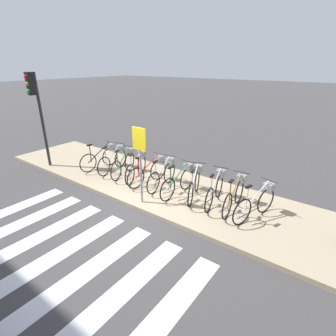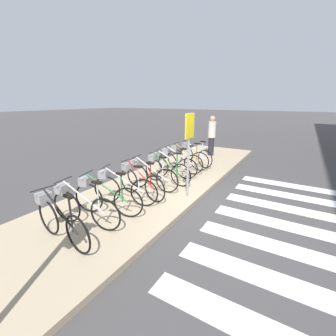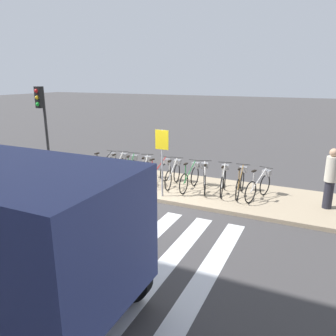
{
  "view_description": "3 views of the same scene",
  "coord_description": "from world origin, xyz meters",
  "px_view_note": "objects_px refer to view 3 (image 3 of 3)",
  "views": [
    {
      "loc": [
        4.54,
        -4.52,
        3.78
      ],
      "look_at": [
        0.53,
        0.91,
        1.07
      ],
      "focal_mm": 28.0,
      "sensor_mm": 36.0,
      "label": 1
    },
    {
      "loc": [
        -4.91,
        -2.09,
        2.55
      ],
      "look_at": [
        0.17,
        0.96,
        0.77
      ],
      "focal_mm": 24.0,
      "sensor_mm": 36.0,
      "label": 2
    },
    {
      "loc": [
        4.43,
        -8.62,
        3.82
      ],
      "look_at": [
        0.02,
        0.83,
        0.92
      ],
      "focal_mm": 35.0,
      "sensor_mm": 36.0,
      "label": 3
    }
  ],
  "objects_px": {
    "parked_bicycle_2": "(132,168)",
    "sign_post": "(162,152)",
    "parked_bicycle_5": "(174,173)",
    "pedestrian": "(331,177)",
    "parked_bicycle_6": "(191,176)",
    "parked_bicycle_1": "(119,166)",
    "parked_bicycle_7": "(205,177)",
    "traffic_light": "(42,113)",
    "parked_bicycle_0": "(106,165)",
    "parked_bicycle_3": "(146,170)",
    "parked_bicycle_9": "(241,182)",
    "parked_bicycle_10": "(260,185)",
    "parked_bicycle_8": "(223,179)",
    "parked_bicycle_4": "(160,172)"
  },
  "relations": [
    {
      "from": "parked_bicycle_5",
      "to": "pedestrian",
      "type": "height_order",
      "value": "pedestrian"
    },
    {
      "from": "parked_bicycle_3",
      "to": "parked_bicycle_10",
      "type": "relative_size",
      "value": 0.99
    },
    {
      "from": "parked_bicycle_4",
      "to": "parked_bicycle_7",
      "type": "xyz_separation_m",
      "value": [
        1.67,
        0.05,
        0.0
      ]
    },
    {
      "from": "parked_bicycle_0",
      "to": "parked_bicycle_4",
      "type": "distance_m",
      "value": 2.3
    },
    {
      "from": "parked_bicycle_5",
      "to": "parked_bicycle_10",
      "type": "xyz_separation_m",
      "value": [
        2.97,
        -0.02,
        0.0
      ]
    },
    {
      "from": "parked_bicycle_2",
      "to": "parked_bicycle_3",
      "type": "relative_size",
      "value": 1.01
    },
    {
      "from": "parked_bicycle_0",
      "to": "traffic_light",
      "type": "distance_m",
      "value": 2.94
    },
    {
      "from": "parked_bicycle_7",
      "to": "parked_bicycle_8",
      "type": "xyz_separation_m",
      "value": [
        0.64,
        0.05,
        0.0
      ]
    },
    {
      "from": "parked_bicycle_1",
      "to": "parked_bicycle_4",
      "type": "xyz_separation_m",
      "value": [
        1.74,
        -0.07,
        0.0
      ]
    },
    {
      "from": "parked_bicycle_0",
      "to": "parked_bicycle_7",
      "type": "height_order",
      "value": "same"
    },
    {
      "from": "parked_bicycle_5",
      "to": "pedestrian",
      "type": "xyz_separation_m",
      "value": [
        4.92,
        -0.0,
        0.5
      ]
    },
    {
      "from": "parked_bicycle_1",
      "to": "parked_bicycle_10",
      "type": "xyz_separation_m",
      "value": [
        5.23,
        -0.04,
        0.0
      ]
    },
    {
      "from": "parked_bicycle_10",
      "to": "parked_bicycle_5",
      "type": "bearing_deg",
      "value": 179.67
    },
    {
      "from": "parked_bicycle_8",
      "to": "sign_post",
      "type": "distance_m",
      "value": 2.3
    },
    {
      "from": "parked_bicycle_2",
      "to": "sign_post",
      "type": "distance_m",
      "value": 2.38
    },
    {
      "from": "parked_bicycle_5",
      "to": "pedestrian",
      "type": "relative_size",
      "value": 0.92
    },
    {
      "from": "parked_bicycle_5",
      "to": "parked_bicycle_6",
      "type": "bearing_deg",
      "value": -8.27
    },
    {
      "from": "parked_bicycle_2",
      "to": "sign_post",
      "type": "relative_size",
      "value": 0.74
    },
    {
      "from": "parked_bicycle_6",
      "to": "sign_post",
      "type": "bearing_deg",
      "value": -117.7
    },
    {
      "from": "traffic_light",
      "to": "sign_post",
      "type": "distance_m",
      "value": 4.88
    },
    {
      "from": "parked_bicycle_2",
      "to": "parked_bicycle_5",
      "type": "xyz_separation_m",
      "value": [
        1.7,
        0.02,
        0.0
      ]
    },
    {
      "from": "parked_bicycle_5",
      "to": "parked_bicycle_4",
      "type": "bearing_deg",
      "value": -174.36
    },
    {
      "from": "parked_bicycle_4",
      "to": "parked_bicycle_8",
      "type": "height_order",
      "value": "same"
    },
    {
      "from": "parked_bicycle_6",
      "to": "parked_bicycle_9",
      "type": "bearing_deg",
      "value": 4.84
    },
    {
      "from": "parked_bicycle_7",
      "to": "traffic_light",
      "type": "xyz_separation_m",
      "value": [
        -5.81,
        -1.21,
        2.0
      ]
    },
    {
      "from": "sign_post",
      "to": "parked_bicycle_6",
      "type": "bearing_deg",
      "value": 62.3
    },
    {
      "from": "parked_bicycle_0",
      "to": "parked_bicycle_7",
      "type": "distance_m",
      "value": 3.98
    },
    {
      "from": "parked_bicycle_1",
      "to": "pedestrian",
      "type": "distance_m",
      "value": 7.21
    },
    {
      "from": "parked_bicycle_2",
      "to": "parked_bicycle_5",
      "type": "bearing_deg",
      "value": 0.53
    },
    {
      "from": "parked_bicycle_0",
      "to": "parked_bicycle_1",
      "type": "xyz_separation_m",
      "value": [
        0.56,
        0.1,
        0.0
      ]
    },
    {
      "from": "traffic_light",
      "to": "parked_bicycle_4",
      "type": "bearing_deg",
      "value": 15.71
    },
    {
      "from": "parked_bicycle_1",
      "to": "parked_bicycle_3",
      "type": "xyz_separation_m",
      "value": [
        1.15,
        -0.02,
        0.0
      ]
    },
    {
      "from": "parked_bicycle_8",
      "to": "parked_bicycle_9",
      "type": "xyz_separation_m",
      "value": [
        0.57,
        -0.01,
        0.0
      ]
    },
    {
      "from": "parked_bicycle_5",
      "to": "traffic_light",
      "type": "distance_m",
      "value": 5.21
    },
    {
      "from": "parked_bicycle_8",
      "to": "sign_post",
      "type": "xyz_separation_m",
      "value": [
        -1.66,
        -1.21,
        1.02
      ]
    },
    {
      "from": "parked_bicycle_2",
      "to": "parked_bicycle_5",
      "type": "height_order",
      "value": "same"
    },
    {
      "from": "parked_bicycle_8",
      "to": "parked_bicycle_5",
      "type": "bearing_deg",
      "value": -178.35
    },
    {
      "from": "pedestrian",
      "to": "parked_bicycle_1",
      "type": "bearing_deg",
      "value": 179.82
    },
    {
      "from": "parked_bicycle_6",
      "to": "sign_post",
      "type": "distance_m",
      "value": 1.58
    },
    {
      "from": "parked_bicycle_10",
      "to": "pedestrian",
      "type": "relative_size",
      "value": 0.88
    },
    {
      "from": "parked_bicycle_2",
      "to": "parked_bicycle_1",
      "type": "bearing_deg",
      "value": 176.19
    },
    {
      "from": "parked_bicycle_7",
      "to": "traffic_light",
      "type": "bearing_deg",
      "value": -168.21
    },
    {
      "from": "parked_bicycle_4",
      "to": "parked_bicycle_9",
      "type": "relative_size",
      "value": 0.99
    },
    {
      "from": "parked_bicycle_0",
      "to": "parked_bicycle_8",
      "type": "height_order",
      "value": "same"
    },
    {
      "from": "parked_bicycle_0",
      "to": "parked_bicycle_10",
      "type": "distance_m",
      "value": 5.79
    },
    {
      "from": "parked_bicycle_3",
      "to": "parked_bicycle_9",
      "type": "distance_m",
      "value": 3.47
    },
    {
      "from": "parked_bicycle_2",
      "to": "parked_bicycle_4",
      "type": "bearing_deg",
      "value": -1.76
    },
    {
      "from": "pedestrian",
      "to": "sign_post",
      "type": "distance_m",
      "value": 4.97
    },
    {
      "from": "parked_bicycle_0",
      "to": "pedestrian",
      "type": "xyz_separation_m",
      "value": [
        7.75,
        0.08,
        0.5
      ]
    },
    {
      "from": "parked_bicycle_5",
      "to": "traffic_light",
      "type": "relative_size",
      "value": 0.48
    }
  ]
}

